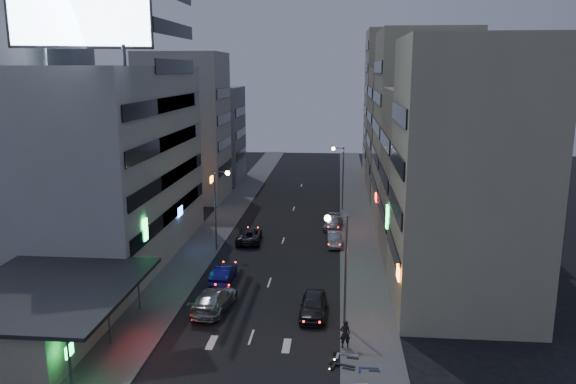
# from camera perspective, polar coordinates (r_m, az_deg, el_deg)

# --- Properties ---
(ground) EXTENTS (180.00, 180.00, 0.00)m
(ground) POSITION_cam_1_polar(r_m,az_deg,el_deg) (35.81, -4.79, -17.37)
(ground) COLOR black
(ground) RESTS_ON ground
(sidewalk_left) EXTENTS (4.00, 120.00, 0.12)m
(sidewalk_left) POSITION_cam_1_polar(r_m,az_deg,el_deg) (64.58, -7.24, -3.63)
(sidewalk_left) COLOR #4C4C4F
(sidewalk_left) RESTS_ON ground
(sidewalk_right) EXTENTS (4.00, 120.00, 0.12)m
(sidewalk_right) POSITION_cam_1_polar(r_m,az_deg,el_deg) (63.17, 7.13, -3.99)
(sidewalk_right) COLOR #4C4C4F
(sidewalk_right) RESTS_ON ground
(food_court) EXTENTS (11.00, 13.00, 3.88)m
(food_court) POSITION_cam_1_polar(r_m,az_deg,el_deg) (41.14, -24.17, -11.30)
(food_court) COLOR tan
(food_court) RESTS_ON ground
(white_building) EXTENTS (14.00, 24.00, 18.00)m
(white_building) POSITION_cam_1_polar(r_m,az_deg,el_deg) (56.11, -18.71, 2.75)
(white_building) COLOR #A9AAA5
(white_building) RESTS_ON ground
(grey_tower) EXTENTS (10.00, 14.00, 34.00)m
(grey_tower) POSITION_cam_1_polar(r_m,az_deg,el_deg) (62.24, -25.84, 10.48)
(grey_tower) COLOR gray
(grey_tower) RESTS_ON ground
(shophouse_near) EXTENTS (10.00, 11.00, 20.00)m
(shophouse_near) POSITION_cam_1_polar(r_m,az_deg,el_deg) (42.85, 17.71, 1.37)
(shophouse_near) COLOR tan
(shophouse_near) RESTS_ON ground
(shophouse_mid) EXTENTS (11.00, 12.00, 16.00)m
(shophouse_mid) POSITION_cam_1_polar(r_m,az_deg,el_deg) (54.39, 15.54, 1.59)
(shophouse_mid) COLOR tan
(shophouse_mid) RESTS_ON ground
(shophouse_far) EXTENTS (10.00, 14.00, 22.00)m
(shophouse_far) POSITION_cam_1_polar(r_m,az_deg,el_deg) (66.60, 13.31, 6.23)
(shophouse_far) COLOR tan
(shophouse_far) RESTS_ON ground
(far_left_a) EXTENTS (11.00, 10.00, 20.00)m
(far_left_a) POSITION_cam_1_polar(r_m,az_deg,el_deg) (78.88, -10.47, 6.53)
(far_left_a) COLOR #A9AAA5
(far_left_a) RESTS_ON ground
(far_left_b) EXTENTS (12.00, 10.00, 15.00)m
(far_left_b) POSITION_cam_1_polar(r_m,az_deg,el_deg) (91.77, -8.54, 5.82)
(far_left_b) COLOR gray
(far_left_b) RESTS_ON ground
(far_right_a) EXTENTS (11.00, 12.00, 18.00)m
(far_right_a) POSITION_cam_1_polar(r_m,az_deg,el_deg) (81.67, 12.14, 5.94)
(far_right_a) COLOR tan
(far_right_a) RESTS_ON ground
(far_right_b) EXTENTS (12.00, 12.00, 24.00)m
(far_right_b) POSITION_cam_1_polar(r_m,az_deg,el_deg) (95.34, 11.54, 8.66)
(far_right_b) COLOR tan
(far_right_b) RESTS_ON ground
(billboard) EXTENTS (9.52, 3.75, 6.20)m
(billboard) POSITION_cam_1_polar(r_m,az_deg,el_deg) (44.82, -20.30, 16.66)
(billboard) COLOR #595B60
(billboard) RESTS_ON white_building
(street_lamp_right_near) EXTENTS (1.60, 0.44, 8.02)m
(street_lamp_right_near) POSITION_cam_1_polar(r_m,az_deg,el_deg) (38.63, 5.33, -6.37)
(street_lamp_right_near) COLOR #595B60
(street_lamp_right_near) RESTS_ON sidewalk_right
(street_lamp_left) EXTENTS (1.60, 0.44, 8.02)m
(street_lamp_left) POSITION_cam_1_polar(r_m,az_deg,el_deg) (55.25, -7.02, -0.67)
(street_lamp_left) COLOR #595B60
(street_lamp_left) RESTS_ON sidewalk_left
(street_lamp_right_far) EXTENTS (1.60, 0.44, 8.02)m
(street_lamp_right_far) POSITION_cam_1_polar(r_m,az_deg,el_deg) (71.67, 5.31, 2.37)
(street_lamp_right_far) COLOR #595B60
(street_lamp_right_far) RESTS_ON sidewalk_right
(parked_car_right_near) EXTENTS (2.02, 4.82, 1.63)m
(parked_car_right_near) POSITION_cam_1_polar(r_m,az_deg,el_deg) (41.98, 2.60, -11.42)
(parked_car_right_near) COLOR #26262B
(parked_car_right_near) RESTS_ON ground
(parked_car_right_mid) EXTENTS (1.64, 4.15, 1.35)m
(parked_car_right_mid) POSITION_cam_1_polar(r_m,az_deg,el_deg) (57.96, 4.74, -4.80)
(parked_car_right_mid) COLOR #A5A8AD
(parked_car_right_mid) RESTS_ON ground
(parked_car_left) EXTENTS (2.78, 5.45, 1.47)m
(parked_car_left) POSITION_cam_1_polar(r_m,az_deg,el_deg) (59.11, -3.97, -4.38)
(parked_car_left) COLOR #27262C
(parked_car_left) RESTS_ON ground
(parked_car_right_far) EXTENTS (2.42, 4.86, 1.36)m
(parked_car_right_far) POSITION_cam_1_polar(r_m,az_deg,el_deg) (64.03, 4.62, -3.13)
(parked_car_right_far) COLOR gray
(parked_car_right_far) RESTS_ON ground
(road_car_blue) EXTENTS (1.59, 4.53, 1.49)m
(road_car_blue) POSITION_cam_1_polar(r_m,az_deg,el_deg) (48.54, -6.57, -8.21)
(road_car_blue) COLOR navy
(road_car_blue) RESTS_ON ground
(road_car_silver) EXTENTS (3.01, 6.00, 1.67)m
(road_car_silver) POSITION_cam_1_polar(r_m,az_deg,el_deg) (43.21, -7.51, -10.77)
(road_car_silver) COLOR #A5A9AE
(road_car_silver) RESTS_ON ground
(person) EXTENTS (0.74, 0.55, 1.87)m
(person) POSITION_cam_1_polar(r_m,az_deg,el_deg) (37.45, 5.82, -14.15)
(person) COLOR black
(person) RESTS_ON sidewalk_right
(scooter_black_a) EXTENTS (1.02, 1.88, 1.09)m
(scooter_black_a) POSITION_cam_1_polar(r_m,az_deg,el_deg) (33.78, 8.74, -18.14)
(scooter_black_a) COLOR black
(scooter_black_a) RESTS_ON sidewalk_right
(scooter_silver_a) EXTENTS (0.92, 1.84, 1.08)m
(scooter_silver_a) POSITION_cam_1_polar(r_m,az_deg,el_deg) (34.02, 8.14, -17.90)
(scooter_silver_a) COLOR #B6BABE
(scooter_silver_a) RESTS_ON sidewalk_right
(scooter_blue) EXTENTS (0.65, 1.84, 1.12)m
(scooter_blue) POSITION_cam_1_polar(r_m,az_deg,el_deg) (35.59, 9.29, -16.44)
(scooter_blue) COLOR navy
(scooter_blue) RESTS_ON sidewalk_right
(scooter_black_b) EXTENTS (1.23, 2.16, 1.25)m
(scooter_black_b) POSITION_cam_1_polar(r_m,az_deg,el_deg) (35.50, 6.96, -16.32)
(scooter_black_b) COLOR black
(scooter_black_b) RESTS_ON sidewalk_right
(scooter_silver_b) EXTENTS (0.96, 2.13, 1.26)m
(scooter_silver_b) POSITION_cam_1_polar(r_m,az_deg,el_deg) (36.74, 7.26, -15.28)
(scooter_silver_b) COLOR #ABAFB3
(scooter_silver_b) RESTS_ON sidewalk_right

